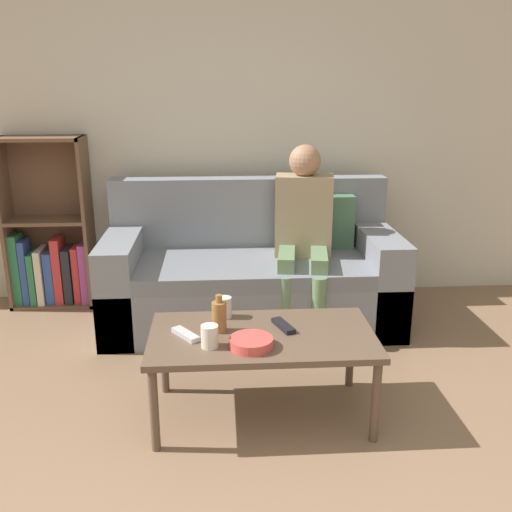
% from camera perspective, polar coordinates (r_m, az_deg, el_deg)
% --- Properties ---
extents(wall_back, '(12.00, 0.06, 2.60)m').
position_cam_1_polar(wall_back, '(4.13, -2.91, 13.71)').
color(wall_back, beige).
rests_on(wall_back, ground_plane).
extents(couch, '(1.88, 0.86, 0.91)m').
position_cam_1_polar(couch, '(3.78, -0.36, -2.01)').
color(couch, gray).
rests_on(couch, ground_plane).
extents(bookshelf, '(0.57, 0.28, 1.19)m').
position_cam_1_polar(bookshelf, '(4.28, -19.77, 1.02)').
color(bookshelf, brown).
rests_on(bookshelf, ground_plane).
extents(coffee_table, '(1.05, 0.57, 0.43)m').
position_cam_1_polar(coffee_table, '(2.68, 0.61, -8.58)').
color(coffee_table, brown).
rests_on(coffee_table, ground_plane).
extents(person_adult, '(0.41, 0.64, 1.17)m').
position_cam_1_polar(person_adult, '(3.63, 4.77, 3.22)').
color(person_adult, '#66845B').
rests_on(person_adult, ground_plane).
extents(cup_near, '(0.07, 0.07, 0.10)m').
position_cam_1_polar(cup_near, '(2.82, -3.14, -5.14)').
color(cup_near, silver).
rests_on(cup_near, coffee_table).
extents(cup_far, '(0.08, 0.08, 0.10)m').
position_cam_1_polar(cup_far, '(2.53, -4.66, -8.01)').
color(cup_far, silver).
rests_on(cup_far, coffee_table).
extents(tv_remote_0, '(0.14, 0.17, 0.02)m').
position_cam_1_polar(tv_remote_0, '(2.65, -7.06, -7.78)').
color(tv_remote_0, '#B7B7BC').
rests_on(tv_remote_0, coffee_table).
extents(tv_remote_1, '(0.10, 0.18, 0.02)m').
position_cam_1_polar(tv_remote_1, '(2.72, 2.75, -6.97)').
color(tv_remote_1, black).
rests_on(tv_remote_1, coffee_table).
extents(snack_bowl, '(0.19, 0.19, 0.05)m').
position_cam_1_polar(snack_bowl, '(2.53, -0.49, -8.66)').
color(snack_bowl, '#DB4C47').
rests_on(snack_bowl, coffee_table).
extents(bottle, '(0.07, 0.07, 0.18)m').
position_cam_1_polar(bottle, '(2.66, -3.71, -6.01)').
color(bottle, olive).
rests_on(bottle, coffee_table).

